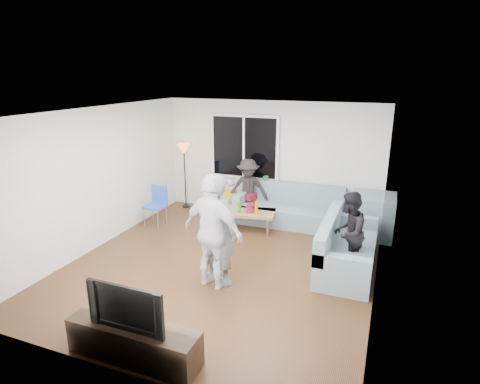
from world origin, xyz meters
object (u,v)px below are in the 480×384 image
at_px(sofa_right_section, 348,244).
at_px(sofa_back_section, 288,205).
at_px(side_chair, 155,207).
at_px(tv_console, 134,342).
at_px(player_right, 213,232).
at_px(player_left, 219,230).
at_px(spectator_right, 349,233).
at_px(floor_lamp, 185,176).
at_px(television, 130,304).
at_px(coffee_table, 249,220).
at_px(spectator_back, 248,189).

bearing_deg(sofa_right_section, sofa_back_section, 42.12).
xyz_separation_m(side_chair, tv_console, (2.04, -3.62, -0.21)).
xyz_separation_m(sofa_right_section, player_right, (-1.86, -1.36, 0.47)).
height_order(player_right, tv_console, player_right).
bearing_deg(player_left, spectator_right, -132.24).
xyz_separation_m(floor_lamp, television, (2.04, -4.97, -0.06)).
bearing_deg(player_left, side_chair, -20.23).
xyz_separation_m(side_chair, spectator_right, (4.07, -0.57, 0.25)).
bearing_deg(coffee_table, television, -88.39).
distance_m(floor_lamp, player_left, 3.77).
bearing_deg(player_right, sofa_right_section, -131.00).
bearing_deg(side_chair, sofa_back_section, 29.39).
bearing_deg(spectator_back, tv_console, -104.11).
bearing_deg(spectator_back, sofa_back_section, -20.23).
bearing_deg(television, coffee_table, 91.61).
relative_size(coffee_table, spectator_right, 0.80).
relative_size(side_chair, spectator_back, 0.63).
height_order(sofa_back_section, spectator_back, spectator_back).
distance_m(side_chair, television, 4.16).
distance_m(sofa_back_section, floor_lamp, 2.66).
bearing_deg(player_right, tv_console, 97.50).
height_order(sofa_back_section, player_right, player_right).
height_order(player_left, television, player_left).
xyz_separation_m(coffee_table, floor_lamp, (-1.93, 0.79, 0.58)).
relative_size(sofa_back_section, coffee_table, 2.09).
height_order(sofa_right_section, player_left, player_left).
height_order(spectator_back, television, spectator_back).
bearing_deg(sofa_right_section, television, 147.47).
height_order(sofa_back_section, coffee_table, sofa_back_section).
xyz_separation_m(sofa_right_section, spectator_right, (0.00, -0.13, 0.26)).
bearing_deg(coffee_table, player_right, -83.07).
relative_size(tv_console, television, 1.67).
bearing_deg(coffee_table, sofa_right_section, -25.10).
distance_m(coffee_table, television, 4.21).
bearing_deg(player_left, spectator_back, -62.33).
bearing_deg(spectator_right, coffee_table, -109.44).
height_order(spectator_right, spectator_back, spectator_back).
bearing_deg(floor_lamp, sofa_right_section, -23.76).
bearing_deg(player_left, coffee_table, -65.35).
distance_m(sofa_back_section, tv_console, 4.81).
distance_m(sofa_back_section, spectator_right, 2.26).
bearing_deg(player_left, sofa_back_section, -81.19).
xyz_separation_m(spectator_right, television, (-2.03, -3.05, 0.03)).
xyz_separation_m(sofa_right_section, tv_console, (-2.03, -3.18, -0.20)).
xyz_separation_m(sofa_right_section, television, (-2.03, -3.18, 0.29)).
bearing_deg(side_chair, spectator_right, -2.24).
distance_m(side_chair, player_left, 2.84).
xyz_separation_m(floor_lamp, spectator_back, (1.68, -0.17, -0.09)).
bearing_deg(floor_lamp, tv_console, -67.64).
distance_m(coffee_table, player_left, 2.36).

